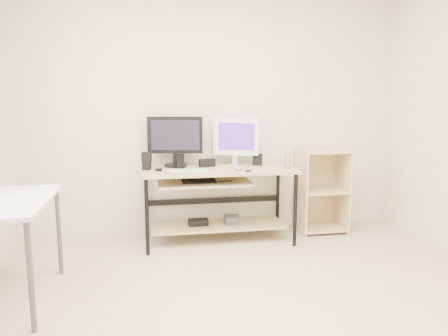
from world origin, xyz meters
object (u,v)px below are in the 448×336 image
object	(u,v)px
desk	(216,189)
audio_controller	(180,162)
shelf_unit	(320,190)
white_imac	(236,138)
side_table	(4,211)
black_monitor	(175,138)

from	to	relation	value
desk	audio_controller	world-z (taller)	audio_controller
desk	shelf_unit	world-z (taller)	shelf_unit
white_imac	desk	bearing A→B (deg)	-129.20
white_imac	audio_controller	size ratio (longest dim) A/B	3.38
side_table	black_monitor	xyz separation A→B (m)	(1.27, 1.23, 0.37)
side_table	audio_controller	distance (m)	1.70
desk	black_monitor	world-z (taller)	black_monitor
shelf_unit	white_imac	world-z (taller)	white_imac
shelf_unit	black_monitor	world-z (taller)	black_monitor
shelf_unit	white_imac	distance (m)	1.11
side_table	black_monitor	size ratio (longest dim) A/B	1.81
desk	black_monitor	bearing A→B (deg)	156.63
side_table	black_monitor	bearing A→B (deg)	43.99
side_table	shelf_unit	size ratio (longest dim) A/B	1.11
side_table	shelf_unit	distance (m)	3.09
black_monitor	audio_controller	distance (m)	0.27
shelf_unit	audio_controller	xyz separation A→B (m)	(-1.52, -0.14, 0.37)
shelf_unit	audio_controller	distance (m)	1.57
desk	black_monitor	size ratio (longest dim) A/B	2.72
desk	side_table	size ratio (longest dim) A/B	1.50
white_imac	audio_controller	distance (m)	0.63
shelf_unit	white_imac	bearing A→B (deg)	-178.94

